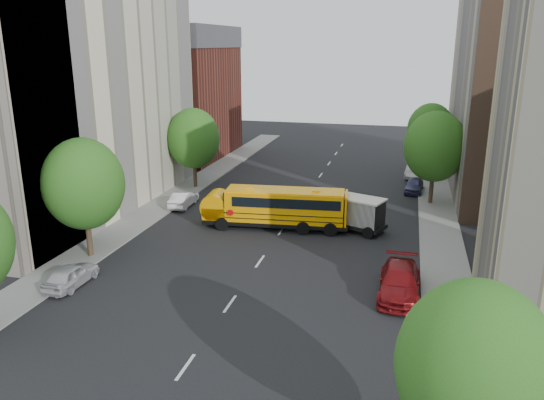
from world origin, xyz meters
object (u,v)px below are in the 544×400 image
at_px(school_bus, 274,206).
at_px(parked_car_4, 414,185).
at_px(street_tree_1, 84,184).
at_px(street_tree_4, 435,147).
at_px(parked_car_0, 71,275).
at_px(parked_car_1, 183,199).
at_px(safari_truck, 346,211).
at_px(parked_car_5, 414,170).
at_px(street_tree_5, 430,130).
at_px(street_tree_2, 194,138).
at_px(street_tree_3, 475,367).
at_px(parked_car_3, 400,282).

bearing_deg(school_bus, parked_car_4, 46.05).
bearing_deg(street_tree_1, street_tree_4, 39.29).
bearing_deg(street_tree_1, parked_car_0, -71.27).
relative_size(street_tree_4, parked_car_1, 2.02).
relative_size(safari_truck, parked_car_1, 1.60).
relative_size(street_tree_4, parked_car_5, 1.84).
relative_size(street_tree_1, parked_car_4, 2.02).
bearing_deg(parked_car_1, street_tree_4, -166.42).
relative_size(safari_truck, parked_car_0, 1.65).
xyz_separation_m(safari_truck, parked_car_0, (-14.18, -13.87, -0.71)).
distance_m(safari_truck, parked_car_5, 18.62).
bearing_deg(street_tree_5, street_tree_2, -151.39).
relative_size(street_tree_1, safari_truck, 1.23).
height_order(street_tree_1, street_tree_3, street_tree_1).
relative_size(parked_car_0, parked_car_3, 0.71).
xyz_separation_m(street_tree_4, school_bus, (-11.70, -9.39, -3.35)).
relative_size(street_tree_2, street_tree_4, 0.95).
xyz_separation_m(street_tree_5, parked_car_5, (-1.40, -2.33, -3.98)).
distance_m(safari_truck, parked_car_0, 19.85).
relative_size(street_tree_3, parked_car_1, 1.77).
xyz_separation_m(street_tree_1, safari_truck, (15.58, 9.74, -3.58)).
xyz_separation_m(street_tree_1, street_tree_4, (22.00, 18.00, 0.12)).
xyz_separation_m(parked_car_1, parked_car_4, (19.20, 9.72, 0.01)).
xyz_separation_m(street_tree_4, parked_car_0, (-20.60, -22.13, -4.41)).
bearing_deg(street_tree_1, parked_car_3, -1.76).
distance_m(street_tree_3, parked_car_4, 35.87).
bearing_deg(parked_car_3, parked_car_1, 146.47).
distance_m(parked_car_1, parked_car_3, 22.26).
height_order(street_tree_5, parked_car_0, street_tree_5).
relative_size(street_tree_2, parked_car_3, 1.40).
distance_m(street_tree_2, parked_car_0, 22.56).
xyz_separation_m(street_tree_2, street_tree_3, (22.00, -32.00, -0.37)).
xyz_separation_m(street_tree_5, safari_truck, (-6.42, -20.26, -3.33)).
xyz_separation_m(school_bus, safari_truck, (5.28, 1.14, -0.35)).
relative_size(parked_car_3, parked_car_5, 1.25).
distance_m(street_tree_1, parked_car_0, 6.12).
height_order(street_tree_4, parked_car_1, street_tree_4).
bearing_deg(street_tree_2, school_bus, -42.37).
relative_size(school_bus, parked_car_1, 2.78).
distance_m(street_tree_2, school_bus, 14.28).
bearing_deg(parked_car_4, parked_car_1, -147.71).
bearing_deg(street_tree_3, parked_car_4, 92.25).
relative_size(street_tree_1, street_tree_3, 1.11).
bearing_deg(street_tree_2, safari_truck, -27.92).
height_order(parked_car_1, parked_car_4, parked_car_4).
height_order(street_tree_3, parked_car_5, street_tree_3).
height_order(street_tree_5, parked_car_5, street_tree_5).
height_order(school_bus, parked_car_3, school_bus).
relative_size(street_tree_5, parked_car_0, 1.93).
bearing_deg(street_tree_4, parked_car_1, -163.57).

